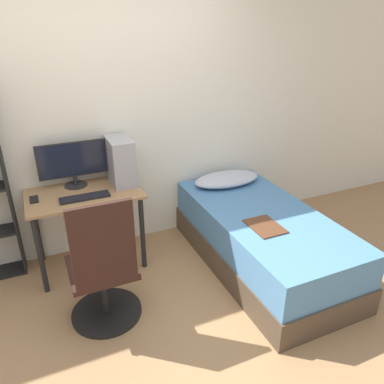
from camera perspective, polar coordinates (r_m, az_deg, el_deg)
ground_plane at (r=2.83m, az=-4.05°, el=-22.67°), size 14.00×14.00×0.00m
wall_back at (r=3.50m, az=-13.59°, el=10.47°), size 8.00×0.05×2.50m
desk at (r=3.39m, az=-15.93°, el=-1.99°), size 0.95×0.58×0.73m
office_chair at (r=2.83m, az=-13.25°, el=-12.51°), size 0.53×0.53×1.05m
bed at (r=3.47m, az=10.53°, el=-7.07°), size 0.92×1.87×0.54m
pillow at (r=3.83m, az=5.33°, el=1.99°), size 0.70×0.36×0.11m
magazine at (r=3.11m, az=11.07°, el=-5.16°), size 0.24×0.32×0.01m
monitor at (r=3.42m, az=-17.71°, el=4.37°), size 0.59×0.20×0.40m
keyboard at (r=3.22m, az=-16.02°, el=-0.77°), size 0.41×0.12×0.02m
pc_tower at (r=3.39m, az=-10.87°, el=4.68°), size 0.20×0.37×0.41m
phone at (r=3.34m, az=-22.94°, el=-1.05°), size 0.07×0.14×0.01m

